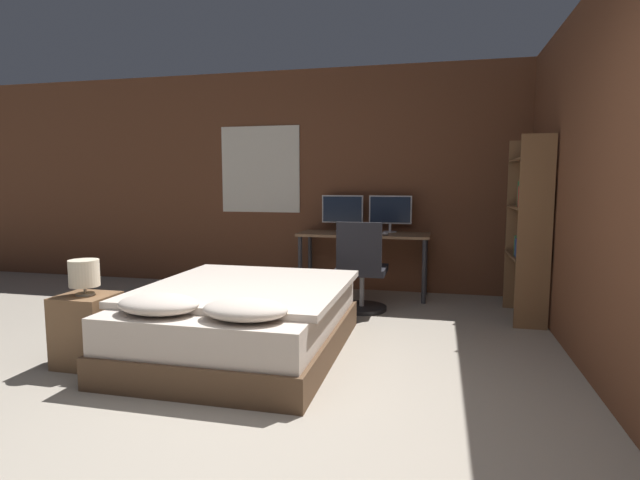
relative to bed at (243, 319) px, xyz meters
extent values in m
plane|color=#9E9384|center=(0.54, -1.30, -0.26)|extent=(20.00, 20.00, 0.00)
cube|color=brown|center=(0.54, 2.53, 1.09)|extent=(12.00, 0.06, 2.70)
cube|color=silver|center=(-0.75, 2.49, 1.22)|extent=(1.04, 0.01, 1.08)
cube|color=black|center=(-0.75, 2.50, 1.22)|extent=(0.96, 0.01, 1.00)
cube|color=brown|center=(2.50, 0.20, 1.09)|extent=(0.06, 12.00, 2.70)
cube|color=brown|center=(0.00, 0.02, -0.15)|extent=(1.49, 1.91, 0.22)
cube|color=beige|center=(0.00, 0.02, 0.08)|extent=(1.43, 1.85, 0.25)
cube|color=beige|center=(0.00, 0.13, 0.23)|extent=(1.53, 1.60, 0.05)
ellipsoid|color=beige|center=(-0.30, -0.69, 0.27)|extent=(0.55, 0.38, 0.13)
ellipsoid|color=beige|center=(0.30, -0.69, 0.27)|extent=(0.55, 0.38, 0.13)
cube|color=brown|center=(-1.00, -0.51, 0.00)|extent=(0.39, 0.36, 0.52)
cylinder|color=gray|center=(-1.00, -0.51, 0.26)|extent=(0.13, 0.13, 0.01)
cylinder|color=gray|center=(-1.00, -0.51, 0.30)|extent=(0.02, 0.02, 0.05)
cylinder|color=beige|center=(-1.00, -0.51, 0.42)|extent=(0.21, 0.21, 0.19)
cube|color=#846042|center=(0.63, 2.18, 0.46)|extent=(1.51, 0.56, 0.03)
cylinder|color=#2D2D33|center=(-0.08, 1.95, 0.09)|extent=(0.05, 0.05, 0.71)
cylinder|color=#2D2D33|center=(1.33, 1.95, 0.09)|extent=(0.05, 0.05, 0.71)
cylinder|color=#2D2D33|center=(-0.08, 2.41, 0.09)|extent=(0.05, 0.05, 0.71)
cylinder|color=#2D2D33|center=(1.33, 2.41, 0.09)|extent=(0.05, 0.05, 0.71)
cylinder|color=#B7B7BC|center=(0.34, 2.36, 0.48)|extent=(0.16, 0.16, 0.01)
cylinder|color=#B7B7BC|center=(0.34, 2.36, 0.53)|extent=(0.03, 0.03, 0.09)
cube|color=#B7B7BC|center=(0.34, 2.36, 0.74)|extent=(0.50, 0.03, 0.33)
cube|color=#192338|center=(0.34, 2.35, 0.74)|extent=(0.47, 0.00, 0.30)
cylinder|color=#B7B7BC|center=(0.92, 2.36, 0.48)|extent=(0.16, 0.16, 0.01)
cylinder|color=#B7B7BC|center=(0.92, 2.36, 0.53)|extent=(0.03, 0.03, 0.09)
cube|color=#B7B7BC|center=(0.92, 2.36, 0.74)|extent=(0.50, 0.03, 0.33)
cube|color=#192338|center=(0.92, 2.35, 0.74)|extent=(0.47, 0.00, 0.30)
cube|color=#B7B7BC|center=(0.63, 2.01, 0.48)|extent=(0.35, 0.13, 0.02)
ellipsoid|color=#B7B7BC|center=(0.89, 2.01, 0.49)|extent=(0.07, 0.05, 0.04)
cylinder|color=black|center=(0.71, 1.52, -0.24)|extent=(0.52, 0.52, 0.04)
cylinder|color=gray|center=(0.71, 1.52, -0.05)|extent=(0.05, 0.05, 0.35)
cube|color=black|center=(0.71, 1.52, 0.16)|extent=(0.50, 0.50, 0.07)
cube|color=black|center=(0.71, 1.29, 0.43)|extent=(0.45, 0.05, 0.48)
cube|color=brown|center=(2.31, 1.18, 0.61)|extent=(0.29, 0.02, 1.75)
cube|color=brown|center=(2.31, 1.95, 0.61)|extent=(0.29, 0.02, 1.75)
cube|color=brown|center=(2.31, 1.57, 0.35)|extent=(0.29, 0.75, 0.02)
cube|color=brown|center=(2.31, 1.57, 0.82)|extent=(0.29, 0.75, 0.02)
cube|color=brown|center=(2.31, 1.57, 1.28)|extent=(0.29, 0.75, 0.02)
cube|color=#7A387F|center=(2.31, 1.23, 0.45)|extent=(0.24, 0.04, 0.18)
cube|color=#2D4784|center=(2.31, 1.27, 0.45)|extent=(0.24, 0.04, 0.19)
cube|color=#337042|center=(2.31, 1.32, 0.46)|extent=(0.24, 0.04, 0.19)
cube|color=#7A387F|center=(2.31, 1.37, 0.49)|extent=(0.24, 0.03, 0.27)
cube|color=#2D4784|center=(2.31, 1.41, 0.45)|extent=(0.24, 0.04, 0.17)
cube|color=#2D4784|center=(2.31, 1.46, 0.45)|extent=(0.24, 0.04, 0.17)
cube|color=#337042|center=(2.31, 1.51, 0.46)|extent=(0.24, 0.03, 0.20)
cube|color=#7A387F|center=(2.31, 1.22, 0.93)|extent=(0.24, 0.03, 0.20)
cube|color=#B2332D|center=(2.31, 1.25, 0.94)|extent=(0.24, 0.02, 0.21)
cube|color=gold|center=(2.31, 1.28, 0.96)|extent=(0.24, 0.03, 0.26)
cube|color=#337042|center=(2.31, 1.32, 0.92)|extent=(0.24, 0.04, 0.18)
cube|color=orange|center=(2.31, 1.37, 0.97)|extent=(0.24, 0.02, 0.27)
cube|color=#B2332D|center=(2.31, 1.41, 0.93)|extent=(0.24, 0.04, 0.20)
cube|color=#337042|center=(2.31, 1.46, 0.95)|extent=(0.24, 0.03, 0.24)
camera|label=1|loc=(1.46, -3.55, 1.07)|focal=28.00mm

